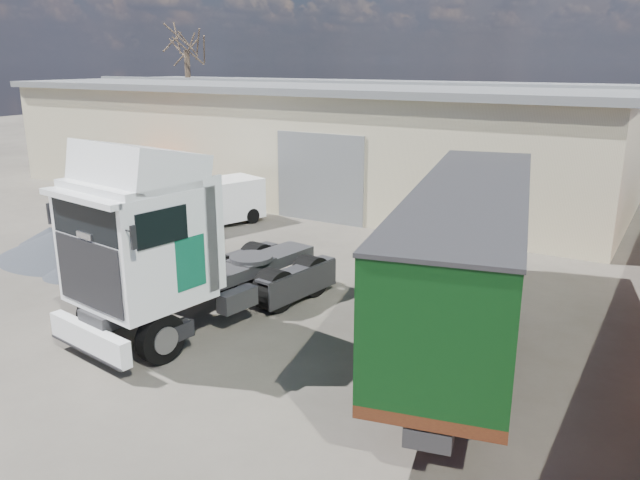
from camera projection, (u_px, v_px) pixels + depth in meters
The scene contains 8 objects.
ground at pixel (190, 311), 16.46m from camera, with size 120.00×120.00×0.00m, color black.
warehouse at pixel (313, 136), 31.86m from camera, with size 30.60×12.60×5.42m.
bare_tree at pixel (186, 35), 39.64m from camera, with size 4.00×4.00×9.60m.
tractor_unit at pixel (171, 252), 14.79m from camera, with size 3.61×7.38×4.74m.
box_trailer at pixel (469, 248), 14.16m from camera, with size 4.78×11.45×3.72m.
panel_van at pixel (205, 204), 24.61m from camera, with size 3.03×4.69×1.78m.
orange_skip at pixel (160, 185), 29.11m from camera, with size 3.24×2.49×1.80m.
gravel_heap at pixel (62, 243), 20.95m from camera, with size 5.66×4.93×1.01m.
Camera 1 is at (10.83, -11.33, 6.38)m, focal length 35.00 mm.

